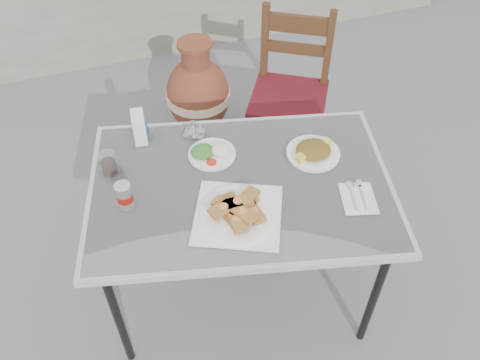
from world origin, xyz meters
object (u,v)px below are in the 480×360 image
object	(u,v)px
salad_rice_plate	(211,152)
pide_plate	(238,210)
terracotta_urn	(198,96)
napkin_holder	(139,127)
cafe_table	(241,192)
cola_glass	(109,165)
soda_can	(125,196)
condiment_caddy	(194,131)
salad_chopped_plate	(313,151)
chair	(290,93)

from	to	relation	value
salad_rice_plate	pide_plate	bearing A→B (deg)	-90.41
terracotta_urn	salad_rice_plate	bearing A→B (deg)	-101.42
napkin_holder	terracotta_urn	size ratio (longest dim) A/B	0.19
cafe_table	napkin_holder	bearing A→B (deg)	128.82
cafe_table	cola_glass	size ratio (longest dim) A/B	13.95
cafe_table	soda_can	distance (m)	0.52
cafe_table	pide_plate	world-z (taller)	pide_plate
salad_rice_plate	condiment_caddy	xyz separation A→B (m)	(-0.03, 0.17, 0.00)
salad_chopped_plate	soda_can	xyz separation A→B (m)	(-0.89, -0.03, 0.04)
salad_rice_plate	chair	size ratio (longest dim) A/B	0.22
soda_can	terracotta_urn	xyz separation A→B (m)	(0.65, 1.27, -0.53)
pide_plate	terracotta_urn	size ratio (longest dim) A/B	0.62
chair	cafe_table	bearing A→B (deg)	-94.19
salad_rice_plate	salad_chopped_plate	xyz separation A→B (m)	(0.45, -0.15, 0.00)
pide_plate	cola_glass	xyz separation A→B (m)	(-0.46, 0.43, 0.01)
cafe_table	condiment_caddy	size ratio (longest dim) A/B	12.04
salad_chopped_plate	cafe_table	bearing A→B (deg)	-170.68
salad_rice_plate	soda_can	bearing A→B (deg)	-157.34
pide_plate	salad_chopped_plate	xyz separation A→B (m)	(0.46, 0.23, -0.01)
cafe_table	cola_glass	distance (m)	0.61
soda_can	cola_glass	bearing A→B (deg)	98.34
condiment_caddy	chair	world-z (taller)	chair
salad_rice_plate	terracotta_urn	bearing A→B (deg)	78.58
soda_can	terracotta_urn	distance (m)	1.52
napkin_holder	cafe_table	bearing A→B (deg)	-44.91
salad_rice_plate	napkin_holder	bearing A→B (deg)	141.41
soda_can	napkin_holder	size ratio (longest dim) A/B	0.88
salad_chopped_plate	chair	size ratio (longest dim) A/B	0.24
napkin_holder	salad_rice_plate	bearing A→B (deg)	-32.31
cola_glass	chair	distance (m)	1.38
cola_glass	salad_rice_plate	bearing A→B (deg)	-5.66
salad_chopped_plate	napkin_holder	size ratio (longest dim) A/B	1.78
soda_can	terracotta_urn	bearing A→B (deg)	62.71
cafe_table	soda_can	world-z (taller)	soda_can
salad_rice_plate	terracotta_urn	size ratio (longest dim) A/B	0.29
salad_rice_plate	terracotta_urn	distance (m)	1.21
cola_glass	napkin_holder	bearing A→B (deg)	45.49
napkin_holder	terracotta_urn	world-z (taller)	napkin_holder
napkin_holder	condiment_caddy	bearing A→B (deg)	-7.23
pide_plate	chair	world-z (taller)	chair
salad_chopped_plate	terracotta_urn	distance (m)	1.35
salad_rice_plate	condiment_caddy	distance (m)	0.17
salad_chopped_plate	soda_can	bearing A→B (deg)	-178.13
salad_chopped_plate	chair	xyz separation A→B (m)	(0.26, 0.83, -0.30)
chair	terracotta_urn	world-z (taller)	chair
cola_glass	condiment_caddy	distance (m)	0.45
cola_glass	pide_plate	bearing A→B (deg)	-42.98
napkin_holder	condiment_caddy	size ratio (longest dim) A/B	1.12
cafe_table	soda_can	size ratio (longest dim) A/B	12.20
pide_plate	soda_can	xyz separation A→B (m)	(-0.43, 0.21, 0.03)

